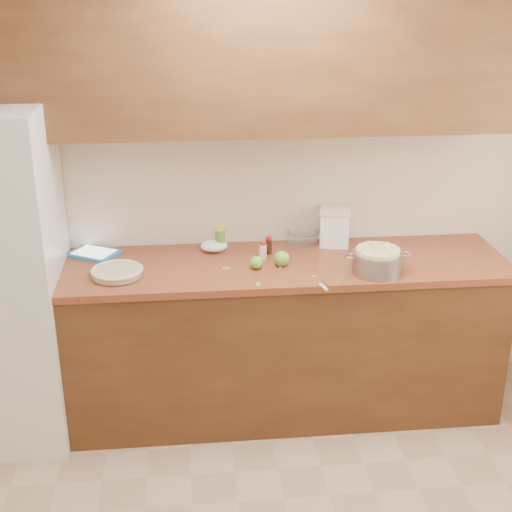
{
  "coord_description": "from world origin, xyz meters",
  "views": [
    {
      "loc": [
        -0.42,
        -2.07,
        2.41
      ],
      "look_at": [
        -0.06,
        1.43,
        0.98
      ],
      "focal_mm": 50.0,
      "sensor_mm": 36.0,
      "label": 1
    }
  ],
  "objects": [
    {
      "name": "room_shell",
      "position": [
        0.0,
        0.0,
        1.3
      ],
      "size": [
        3.6,
        3.6,
        3.6
      ],
      "color": "tan",
      "rests_on": "ground"
    },
    {
      "name": "counter_run",
      "position": [
        0.0,
        1.48,
        0.46
      ],
      "size": [
        2.64,
        0.68,
        0.92
      ],
      "color": "#543317",
      "rests_on": "ground"
    },
    {
      "name": "upper_cabinets",
      "position": [
        0.0,
        1.63,
        1.95
      ],
      "size": [
        2.6,
        0.34,
        0.7
      ],
      "primitive_type": "cube",
      "color": "brown",
      "rests_on": "room_shell"
    },
    {
      "name": "pie",
      "position": [
        -0.79,
        1.37,
        0.94
      ],
      "size": [
        0.28,
        0.28,
        0.04
      ],
      "rotation": [
        0.0,
        0.0,
        0.22
      ],
      "color": "silver",
      "rests_on": "counter_run"
    },
    {
      "name": "colander",
      "position": [
        0.56,
        1.28,
        0.98
      ],
      "size": [
        0.36,
        0.26,
        0.13
      ],
      "rotation": [
        0.0,
        0.0,
        -0.09
      ],
      "color": "gray",
      "rests_on": "counter_run"
    },
    {
      "name": "flour_canister",
      "position": [
        0.42,
        1.71,
        1.03
      ],
      "size": [
        0.21,
        0.21,
        0.22
      ],
      "rotation": [
        0.0,
        0.0,
        -0.23
      ],
      "color": "white",
      "rests_on": "counter_run"
    },
    {
      "name": "tablet",
      "position": [
        -0.94,
        1.68,
        0.93
      ],
      "size": [
        0.31,
        0.29,
        0.02
      ],
      "rotation": [
        0.0,
        0.0,
        -0.52
      ],
      "color": "#2674BA",
      "rests_on": "counter_run"
    },
    {
      "name": "paring_knife",
      "position": [
        0.25,
        1.12,
        0.93
      ],
      "size": [
        0.06,
        0.16,
        0.01
      ],
      "rotation": [
        0.0,
        0.0,
        0.3
      ],
      "color": "gray",
      "rests_on": "counter_run"
    },
    {
      "name": "lemon_bottle",
      "position": [
        -0.24,
        1.67,
        0.99
      ],
      "size": [
        0.06,
        0.06,
        0.15
      ],
      "rotation": [
        0.0,
        0.0,
        0.07
      ],
      "color": "#4C8C38",
      "rests_on": "counter_run"
    },
    {
      "name": "cinnamon_shaker",
      "position": [
        -0.01,
        1.53,
        0.97
      ],
      "size": [
        0.04,
        0.04,
        0.1
      ],
      "rotation": [
        0.0,
        0.0,
        -0.36
      ],
      "color": "beige",
      "rests_on": "counter_run"
    },
    {
      "name": "vanilla_bottle",
      "position": [
        0.03,
        1.6,
        0.97
      ],
      "size": [
        0.04,
        0.04,
        0.1
      ],
      "rotation": [
        0.0,
        0.0,
        -0.02
      ],
      "color": "black",
      "rests_on": "counter_run"
    },
    {
      "name": "mixing_bowl",
      "position": [
        0.25,
        1.75,
        0.96
      ],
      "size": [
        0.19,
        0.19,
        0.07
      ],
      "rotation": [
        0.0,
        0.0,
        -0.09
      ],
      "color": "silver",
      "rests_on": "counter_run"
    },
    {
      "name": "paper_towel",
      "position": [
        -0.27,
        1.67,
        0.95
      ],
      "size": [
        0.18,
        0.16,
        0.06
      ],
      "primitive_type": "ellipsoid",
      "rotation": [
        0.0,
        0.0,
        -0.31
      ],
      "color": "white",
      "rests_on": "counter_run"
    },
    {
      "name": "apple_left",
      "position": [
        -0.06,
        1.39,
        0.96
      ],
      "size": [
        0.07,
        0.07,
        0.08
      ],
      "color": "#6AAD30",
      "rests_on": "counter_run"
    },
    {
      "name": "apple_center",
      "position": [
        0.08,
        1.42,
        0.96
      ],
      "size": [
        0.08,
        0.08,
        0.1
      ],
      "color": "#6AAD30",
      "rests_on": "counter_run"
    },
    {
      "name": "peel_a",
      "position": [
        -0.22,
        1.42,
        0.92
      ],
      "size": [
        0.04,
        0.02,
        0.0
      ],
      "primitive_type": "cube",
      "rotation": [
        0.0,
        0.0,
        -0.02
      ],
      "color": "#75A651",
      "rests_on": "counter_run"
    },
    {
      "name": "peel_b",
      "position": [
        -0.07,
        1.19,
        0.92
      ],
      "size": [
        0.02,
        0.05,
        0.0
      ],
      "primitive_type": "cube",
      "rotation": [
        0.0,
        0.0,
        -1.53
      ],
      "color": "#75A651",
      "rests_on": "counter_run"
    },
    {
      "name": "peel_c",
      "position": [
        0.23,
        1.26,
        0.92
      ],
      "size": [
        0.03,
        0.03,
        0.0
      ],
      "primitive_type": "cube",
      "rotation": [
        0.0,
        0.0,
        0.56
      ],
      "color": "#75A651",
      "rests_on": "counter_run"
    },
    {
      "name": "peel_d",
      "position": [
        0.07,
        1.4,
        0.92
      ],
      "size": [
        0.03,
        0.04,
        0.0
      ],
      "primitive_type": "cube",
      "rotation": [
        0.0,
        0.0,
        -1.94
      ],
      "color": "#75A651",
      "rests_on": "counter_run"
    }
  ]
}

